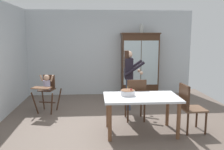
# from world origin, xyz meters

# --- Properties ---
(ground_plane) EXTENTS (6.24, 6.24, 0.00)m
(ground_plane) POSITION_xyz_m (0.00, 0.00, 0.00)
(ground_plane) COLOR #66564C
(wall_back) EXTENTS (5.32, 0.06, 2.70)m
(wall_back) POSITION_xyz_m (0.00, 2.63, 1.35)
(wall_back) COLOR silver
(wall_back) RESTS_ON ground_plane
(china_cabinet) EXTENTS (1.21, 0.48, 1.99)m
(china_cabinet) POSITION_xyz_m (0.93, 2.37, 1.00)
(china_cabinet) COLOR #422819
(china_cabinet) RESTS_ON ground_plane
(ceramic_vase) EXTENTS (0.13, 0.13, 0.27)m
(ceramic_vase) POSITION_xyz_m (0.97, 2.37, 2.11)
(ceramic_vase) COLOR #B2B7B2
(ceramic_vase) RESTS_ON china_cabinet
(high_chair_with_toddler) EXTENTS (0.70, 0.78, 0.95)m
(high_chair_with_toddler) POSITION_xyz_m (-1.69, 0.86, 0.65)
(high_chair_with_toddler) COLOR #422819
(high_chair_with_toddler) RESTS_ON ground_plane
(adult_person) EXTENTS (0.51, 0.49, 1.53)m
(adult_person) POSITION_xyz_m (0.38, 0.93, 0.97)
(adult_person) COLOR #3D4C6B
(adult_person) RESTS_ON ground_plane
(dining_table) EXTENTS (1.45, 0.86, 0.74)m
(dining_table) POSITION_xyz_m (0.40, -0.59, 0.64)
(dining_table) COLOR silver
(dining_table) RESTS_ON ground_plane
(birthday_cake) EXTENTS (0.28, 0.28, 0.19)m
(birthday_cake) POSITION_xyz_m (0.15, -0.50, 0.79)
(birthday_cake) COLOR white
(birthday_cake) RESTS_ON dining_table
(dining_chair_far_side) EXTENTS (0.44, 0.44, 0.96)m
(dining_chair_far_side) POSITION_xyz_m (0.41, 0.05, 0.56)
(dining_chair_far_side) COLOR #422819
(dining_chair_far_side) RESTS_ON ground_plane
(dining_chair_right_end) EXTENTS (0.46, 0.46, 0.96)m
(dining_chair_right_end) POSITION_xyz_m (1.35, -0.61, 0.56)
(dining_chair_right_end) COLOR #422819
(dining_chair_right_end) RESTS_ON ground_plane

